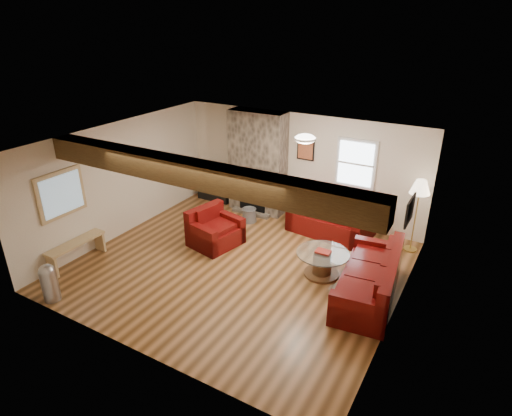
# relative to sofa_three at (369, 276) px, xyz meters

# --- Properties ---
(room) EXTENTS (8.00, 8.00, 8.00)m
(room) POSITION_rel_sofa_three_xyz_m (-2.48, -0.27, 0.84)
(room) COLOR #563516
(room) RESTS_ON ground
(floor) EXTENTS (6.00, 6.00, 0.00)m
(floor) POSITION_rel_sofa_three_xyz_m (-2.48, -0.27, -0.41)
(floor) COLOR #563516
(floor) RESTS_ON ground
(oak_beam) EXTENTS (6.00, 0.36, 0.38)m
(oak_beam) POSITION_rel_sofa_three_xyz_m (-2.48, -1.52, 1.90)
(oak_beam) COLOR #35210F
(oak_beam) RESTS_ON room
(chimney_breast) EXTENTS (1.40, 0.67, 2.50)m
(chimney_breast) POSITION_rel_sofa_three_xyz_m (-3.48, 2.23, 0.81)
(chimney_breast) COLOR #3D362F
(chimney_breast) RESTS_ON floor
(back_window) EXTENTS (0.90, 0.08, 1.10)m
(back_window) POSITION_rel_sofa_three_xyz_m (-1.13, 2.44, 1.14)
(back_window) COLOR silver
(back_window) RESTS_ON room
(hatch_window) EXTENTS (0.08, 1.00, 0.90)m
(hatch_window) POSITION_rel_sofa_three_xyz_m (-5.44, -1.77, 1.04)
(hatch_window) COLOR tan
(hatch_window) RESTS_ON room
(ceiling_dome) EXTENTS (0.40, 0.40, 0.18)m
(ceiling_dome) POSITION_rel_sofa_three_xyz_m (-1.58, 0.63, 2.03)
(ceiling_dome) COLOR white
(ceiling_dome) RESTS_ON room
(artwork_back) EXTENTS (0.42, 0.06, 0.52)m
(artwork_back) POSITION_rel_sofa_three_xyz_m (-2.33, 2.44, 1.29)
(artwork_back) COLOR black
(artwork_back) RESTS_ON room
(artwork_right) EXTENTS (0.06, 0.55, 0.42)m
(artwork_right) POSITION_rel_sofa_three_xyz_m (0.48, 0.03, 1.34)
(artwork_right) COLOR black
(artwork_right) RESTS_ON room
(sofa_three) EXTENTS (1.13, 2.23, 0.83)m
(sofa_three) POSITION_rel_sofa_three_xyz_m (0.00, 0.00, 0.00)
(sofa_three) COLOR #49050A
(sofa_three) RESTS_ON floor
(loveseat) EXTENTS (1.88, 1.21, 0.95)m
(loveseat) POSITION_rel_sofa_three_xyz_m (-1.43, 1.96, 0.06)
(loveseat) COLOR #49050A
(loveseat) RESTS_ON floor
(armchair_red) EXTENTS (1.05, 1.14, 0.80)m
(armchair_red) POSITION_rel_sofa_three_xyz_m (-3.36, 0.22, -0.02)
(armchair_red) COLOR #49050A
(armchair_red) RESTS_ON floor
(coffee_table) EXTENTS (0.99, 0.99, 0.52)m
(coffee_table) POSITION_rel_sofa_three_xyz_m (-0.94, 0.23, -0.17)
(coffee_table) COLOR #4D3019
(coffee_table) RESTS_ON floor
(tv_cabinet) EXTENTS (0.92, 0.37, 0.46)m
(tv_cabinet) POSITION_rel_sofa_three_xyz_m (-4.79, 2.26, -0.18)
(tv_cabinet) COLOR black
(tv_cabinet) RESTS_ON floor
(television) EXTENTS (0.73, 0.10, 0.42)m
(television) POSITION_rel_sofa_three_xyz_m (-4.79, 2.26, 0.26)
(television) COLOR black
(television) RESTS_ON tv_cabinet
(floor_lamp) EXTENTS (0.40, 0.40, 1.56)m
(floor_lamp) POSITION_rel_sofa_three_xyz_m (0.32, 2.06, 0.92)
(floor_lamp) COLOR tan
(floor_lamp) RESTS_ON floor
(pine_bench) EXTENTS (0.29, 1.23, 0.46)m
(pine_bench) POSITION_rel_sofa_three_xyz_m (-5.31, -1.77, -0.18)
(pine_bench) COLOR tan
(pine_bench) RESTS_ON floor
(pedal_bin) EXTENTS (0.28, 0.28, 0.70)m
(pedal_bin) POSITION_rel_sofa_three_xyz_m (-4.70, -2.82, -0.06)
(pedal_bin) COLOR #A1A1A6
(pedal_bin) RESTS_ON floor
(coal_bucket) EXTENTS (0.36, 0.36, 0.34)m
(coal_bucket) POSITION_rel_sofa_three_xyz_m (-3.32, 1.55, -0.24)
(coal_bucket) COLOR gray
(coal_bucket) RESTS_ON floor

